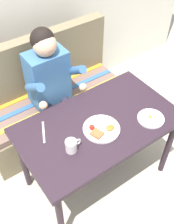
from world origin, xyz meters
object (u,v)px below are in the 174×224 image
plate_breakfast (101,129)px  person (52,83)px  coffee_mug (71,145)px  knife (44,132)px  table (98,130)px  couch (52,104)px  plate_eggs (151,118)px

plate_breakfast → person: bearing=92.2°
plate_breakfast → coffee_mug: size_ratio=2.27×
person → coffee_mug: size_ratio=10.27×
person → knife: bearing=-126.6°
table → person: (-0.05, 0.59, 0.09)m
couch → plate_eggs: size_ratio=7.20×
couch → plate_eggs: bearing=-70.5°
plate_breakfast → knife: 0.41m
person → knife: size_ratio=6.06×
coffee_mug → knife: bearing=107.9°
plate_eggs → knife: plate_eggs is taller
coffee_mug → knife: (-0.08, 0.25, -0.05)m
couch → plate_eggs: couch is taller
plate_breakfast → plate_eggs: size_ratio=1.34×
couch → plate_breakfast: size_ratio=5.37×
person → knife: (-0.32, -0.43, -0.01)m
person → coffee_mug: (-0.24, -0.68, 0.04)m
plate_breakfast → plate_eggs: 0.39m
person → plate_eggs: 0.88m
table → plate_breakfast: (-0.03, -0.07, 0.09)m
knife → person: bearing=79.3°
person → plate_eggs: person is taller
table → couch: size_ratio=0.83×
table → coffee_mug: (-0.30, -0.09, 0.13)m
plate_breakfast → knife: (-0.35, 0.22, -0.01)m
plate_breakfast → coffee_mug: (-0.27, -0.03, 0.04)m
person → coffee_mug: person is taller
plate_breakfast → plate_eggs: plate_breakfast is taller
couch → plate_eggs: (0.34, -0.96, 0.41)m
person → couch: bearing=72.8°
table → plate_breakfast: size_ratio=4.47×
table → knife: size_ratio=6.00×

